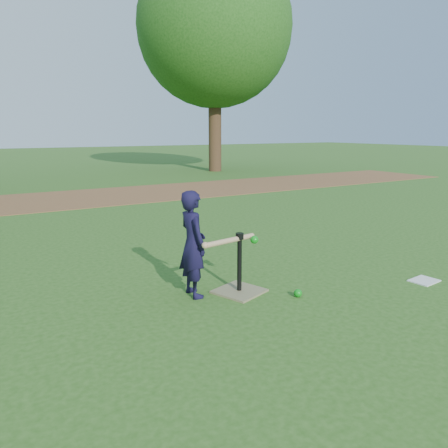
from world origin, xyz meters
TOP-DOWN VIEW (x-y plane):
  - ground at (0.00, 0.00)m, footprint 80.00×80.00m
  - dirt_strip at (0.00, 7.50)m, footprint 24.00×3.00m
  - child at (-0.32, 0.53)m, footprint 0.27×0.39m
  - wiffle_ball_ground at (0.54, -0.04)m, footprint 0.08×0.08m
  - clipboard at (2.01, -0.40)m, footprint 0.32×0.26m
  - batting_tee at (0.11, 0.36)m, footprint 0.55×0.55m
  - swing_action at (0.01, 0.33)m, footprint 0.63×0.16m
  - tree_right at (6.50, 12.00)m, footprint 5.80×5.80m

SIDE VIEW (x-z plane):
  - ground at x=0.00m, z-range 0.00..0.00m
  - dirt_strip at x=0.00m, z-range 0.00..0.01m
  - clipboard at x=2.01m, z-range 0.00..0.01m
  - wiffle_ball_ground at x=0.54m, z-range 0.00..0.08m
  - batting_tee at x=0.11m, z-range -0.20..0.42m
  - child at x=-0.32m, z-range 0.00..1.05m
  - swing_action at x=0.01m, z-range 0.51..0.60m
  - tree_right at x=6.50m, z-range 1.19..9.39m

